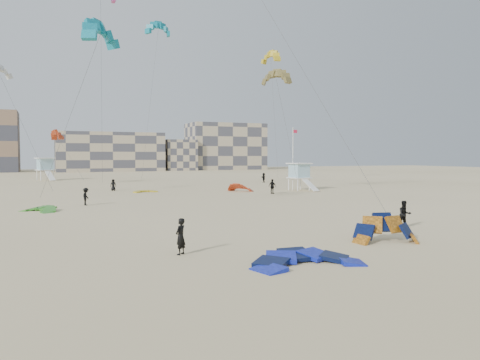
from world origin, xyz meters
name	(u,v)px	position (x,y,z in m)	size (l,w,h in m)	color
ground	(238,250)	(0.00, 0.00, 0.00)	(320.00, 320.00, 0.00)	beige
kite_ground_blue	(306,264)	(1.58, -4.14, 0.00)	(4.71, 4.88, 0.86)	#182FC9
kite_ground_orange	(386,242)	(8.44, -1.31, 0.00)	(3.69, 2.60, 2.58)	orange
kite_ground_green	(40,211)	(-9.58, 22.01, 0.00)	(3.29, 3.44, 0.82)	#469428
kite_ground_red_far	(240,191)	(15.46, 36.54, 0.00)	(3.51, 3.31, 1.70)	#C74116
kite_ground_yellow	(145,192)	(3.20, 39.76, 0.00)	(2.86, 3.01, 0.39)	gold
kitesurfer_main	(181,236)	(-3.03, 0.03, 0.90)	(0.66, 0.43, 1.80)	black
kitesurfer_b	(405,214)	(13.08, 2.38, 0.92)	(0.90, 0.70, 1.84)	black
kitesurfer_c	(86,196)	(-5.42, 25.77, 0.86)	(1.11, 0.64, 1.72)	black
kitesurfer_d	(272,186)	(17.63, 31.05, 0.94)	(1.10, 0.46, 1.87)	black
kitesurfer_e	(113,185)	(-0.38, 44.07, 0.80)	(0.78, 0.51, 1.60)	black
kitesurfer_f	(264,178)	(27.51, 54.19, 0.86)	(1.60, 0.51, 1.73)	black
kite_fly_teal_a	(100,35)	(-4.76, 17.60, 14.56)	(7.53, 9.65, 15.10)	teal
kite_fly_olive	(276,78)	(18.16, 31.17, 14.60)	(5.31, 5.30, 15.13)	olive
kite_fly_yellow	(271,58)	(28.23, 52.91, 22.10)	(4.93, 4.93, 22.54)	gold
kite_fly_teal_b	(158,30)	(9.20, 57.50, 26.17)	(6.41, 7.14, 26.40)	teal
kite_fly_red	(57,136)	(-7.08, 61.23, 8.14)	(5.84, 6.60, 8.39)	#C74116
lifeguard_tower_near	(299,177)	(23.83, 35.02, 1.90)	(3.07, 5.44, 3.84)	white
lifeguard_tower_far	(45,169)	(-8.96, 77.70, 2.20)	(3.93, 6.52, 4.44)	white
flagpole	(293,157)	(23.06, 35.48, 4.59)	(0.71, 0.11, 8.79)	white
condo_mid	(109,152)	(10.00, 130.00, 6.00)	(32.00, 16.00, 12.00)	tan
condo_east	(226,147)	(50.00, 132.00, 8.00)	(26.00, 14.00, 16.00)	tan
condo_fill_right	(179,155)	(32.00, 128.00, 5.00)	(10.00, 10.00, 10.00)	tan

